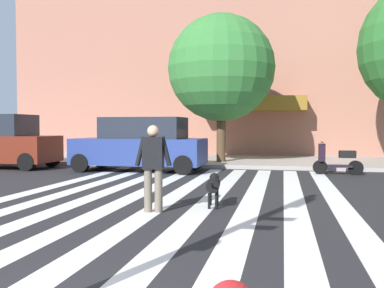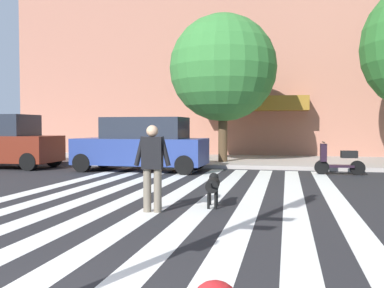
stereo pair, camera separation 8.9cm
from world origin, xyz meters
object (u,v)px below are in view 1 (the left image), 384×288
object	(u,v)px
parked_car_behind_first	(141,145)
parked_scooter	(338,160)
pedestrian_dog_walker	(153,163)
street_tree_nearest	(221,68)
dog_on_leash	(213,185)

from	to	relation	value
parked_car_behind_first	parked_scooter	distance (m)	6.89
parked_car_behind_first	pedestrian_dog_walker	size ratio (longest dim) A/B	2.90
street_tree_nearest	pedestrian_dog_walker	distance (m)	10.53
parked_scooter	dog_on_leash	world-z (taller)	parked_scooter
parked_car_behind_first	pedestrian_dog_walker	xyz separation A→B (m)	(2.68, -7.06, -0.03)
parked_scooter	pedestrian_dog_walker	xyz separation A→B (m)	(-4.18, -7.34, 0.45)
parked_car_behind_first	pedestrian_dog_walker	distance (m)	7.55
parked_car_behind_first	pedestrian_dog_walker	world-z (taller)	parked_car_behind_first
parked_scooter	pedestrian_dog_walker	size ratio (longest dim) A/B	1.00
parked_car_behind_first	street_tree_nearest	xyz separation A→B (m)	(2.51, 3.00, 3.09)
parked_car_behind_first	parked_scooter	bearing A→B (deg)	2.33
parked_car_behind_first	street_tree_nearest	distance (m)	4.99
parked_scooter	street_tree_nearest	world-z (taller)	street_tree_nearest
parked_scooter	street_tree_nearest	xyz separation A→B (m)	(-4.35, 2.72, 3.57)
pedestrian_dog_walker	dog_on_leash	size ratio (longest dim) A/B	1.66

